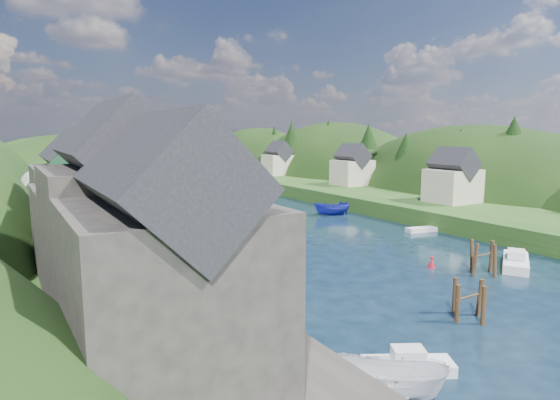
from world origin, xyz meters
TOP-DOWN VIEW (x-y plane):
  - ground at (0.00, 50.00)m, footprint 600.00×600.00m
  - hillside_right at (45.00, 75.00)m, footprint 36.00×245.56m
  - far_hills at (1.22, 174.01)m, footprint 103.00×68.00m
  - hill_trees at (0.23, 63.81)m, footprint 91.26×149.23m
  - quay_left at (-24.00, 20.00)m, footprint 12.00×110.00m
  - terrace_left_grass at (-31.00, 20.00)m, footprint 12.00×110.00m
  - quayside_buildings at (-26.00, 6.39)m, footprint 8.00×35.84m
  - boat_sheds at (-26.00, 39.00)m, footprint 7.00×21.00m
  - terrace_right at (25.00, 40.00)m, footprint 16.00×120.00m
  - right_bank_cottages at (28.00, 48.33)m, footprint 9.00×59.24m
  - piling_cluster_near at (-4.33, -4.88)m, footprint 2.82×2.67m
  - piling_cluster_far at (5.79, 1.26)m, footprint 2.86×2.71m
  - channel_buoy_near at (3.35, 5.07)m, footprint 0.70×0.70m
  - channel_buoy_far at (-3.96, 22.63)m, footprint 0.70×0.70m
  - moored_boats at (-0.33, 15.94)m, footprint 36.45×88.00m

SIDE VIEW (x-z plane):
  - far_hills at x=1.22m, z-range -32.80..11.20m
  - hillside_right at x=45.00m, z-range -31.41..16.59m
  - ground at x=0.00m, z-range 0.00..0.00m
  - channel_buoy_near at x=3.35m, z-range -0.07..1.03m
  - channel_buoy_far at x=-3.96m, z-range -0.07..1.03m
  - moored_boats at x=-0.33m, z-range -0.48..1.77m
  - quay_left at x=-24.00m, z-range 0.00..2.00m
  - piling_cluster_near at x=-4.33m, z-range -0.57..2.72m
  - terrace_right at x=25.00m, z-range 0.00..2.40m
  - piling_cluster_far at x=5.79m, z-range -0.57..3.06m
  - terrace_left_grass at x=-31.00m, z-range 0.00..2.50m
  - boat_sheds at x=-26.00m, z-range 1.52..9.02m
  - right_bank_cottages at x=28.00m, z-range 1.64..10.05m
  - quayside_buildings at x=-26.00m, z-range 0.64..13.54m
  - hill_trees at x=0.23m, z-range 4.85..17.37m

